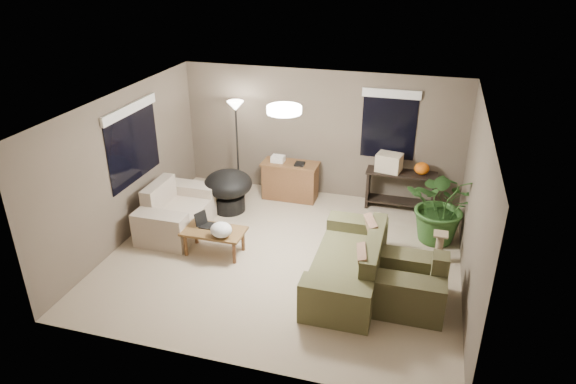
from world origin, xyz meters
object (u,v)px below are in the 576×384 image
(main_sofa, at_px, (350,266))
(desk, at_px, (290,180))
(coffee_table, at_px, (214,234))
(papasan_chair, at_px, (228,188))
(loveseat, at_px, (176,213))
(houseplant, at_px, (442,213))
(console_table, at_px, (400,187))
(armchair, at_px, (411,286))
(floor_lamp, at_px, (236,117))
(cat_scratching_post, at_px, (439,249))

(main_sofa, relative_size, desk, 2.00)
(coffee_table, xyz_separation_m, papasan_chair, (-0.34, 1.48, 0.11))
(loveseat, distance_m, houseplant, 4.57)
(coffee_table, bearing_deg, console_table, 41.58)
(loveseat, bearing_deg, coffee_table, -30.55)
(desk, height_order, houseplant, houseplant)
(main_sofa, height_order, console_table, main_sofa)
(main_sofa, bearing_deg, armchair, -15.89)
(main_sofa, relative_size, coffee_table, 2.20)
(main_sofa, height_order, floor_lamp, floor_lamp)
(loveseat, height_order, console_table, loveseat)
(armchair, bearing_deg, papasan_chair, 150.57)
(cat_scratching_post, bearing_deg, armchair, -106.35)
(loveseat, relative_size, cat_scratching_post, 3.20)
(houseplant, bearing_deg, coffee_table, -158.02)
(floor_lamp, xyz_separation_m, cat_scratching_post, (3.95, -1.51, -1.38))
(coffee_table, bearing_deg, cat_scratching_post, 12.04)
(floor_lamp, bearing_deg, loveseat, -107.42)
(desk, distance_m, console_table, 2.13)
(loveseat, xyz_separation_m, desk, (1.60, 1.74, 0.08))
(armchair, height_order, papasan_chair, armchair)
(houseplant, bearing_deg, cat_scratching_post, -89.96)
(console_table, height_order, papasan_chair, papasan_chair)
(desk, bearing_deg, floor_lamp, -177.19)
(main_sofa, xyz_separation_m, console_table, (0.49, 2.68, 0.14))
(main_sofa, height_order, cat_scratching_post, main_sofa)
(loveseat, bearing_deg, main_sofa, -13.98)
(armchair, bearing_deg, console_table, 97.71)
(armchair, bearing_deg, cat_scratching_post, 73.65)
(main_sofa, relative_size, armchair, 2.20)
(main_sofa, xyz_separation_m, houseplant, (1.25, 1.65, 0.23))
(armchair, height_order, cat_scratching_post, armchair)
(desk, xyz_separation_m, papasan_chair, (-0.97, -0.83, 0.09))
(desk, relative_size, console_table, 0.85)
(main_sofa, distance_m, papasan_chair, 3.12)
(loveseat, relative_size, console_table, 1.23)
(armchair, bearing_deg, loveseat, 165.60)
(papasan_chair, relative_size, cat_scratching_post, 2.12)
(desk, distance_m, cat_scratching_post, 3.28)
(papasan_chair, bearing_deg, floor_lamp, 97.16)
(loveseat, xyz_separation_m, coffee_table, (0.97, -0.57, 0.06))
(loveseat, distance_m, cat_scratching_post, 4.49)
(desk, relative_size, floor_lamp, 0.58)
(desk, bearing_deg, papasan_chair, -139.47)
(armchair, distance_m, floor_lamp, 4.70)
(desk, relative_size, cat_scratching_post, 2.20)
(loveseat, relative_size, coffee_table, 1.60)
(cat_scratching_post, bearing_deg, coffee_table, -167.96)
(armchair, height_order, console_table, armchair)
(coffee_table, xyz_separation_m, console_table, (2.76, 2.45, 0.08))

